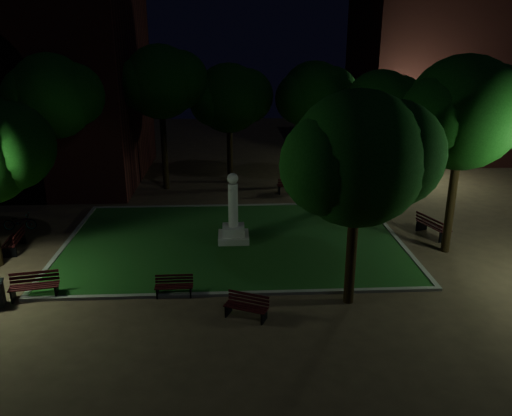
{
  "coord_description": "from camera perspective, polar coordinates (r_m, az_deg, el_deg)",
  "views": [
    {
      "loc": [
        -0.08,
        -19.36,
        8.87
      ],
      "look_at": [
        0.98,
        1.0,
        1.97
      ],
      "focal_mm": 35.0,
      "sensor_mm": 36.0,
      "label": 1
    }
  ],
  "objects": [
    {
      "name": "bench_near_right",
      "position": [
        17.02,
        -1.08,
        -11.24
      ],
      "size": [
        1.56,
        1.08,
        0.81
      ],
      "rotation": [
        0.0,
        0.0,
        -0.43
      ],
      "color": "black",
      "rests_on": "ground"
    },
    {
      "name": "building_far",
      "position": [
        43.41,
        22.29,
        13.57
      ],
      "size": [
        16.0,
        10.0,
        12.0
      ],
      "primitive_type": "cube",
      "color": "#4C1B18",
      "rests_on": "ground"
    },
    {
      "name": "bicycle",
      "position": [
        27.0,
        -25.39,
        -1.44
      ],
      "size": [
        1.6,
        0.66,
        0.82
      ],
      "primitive_type": "imported",
      "rotation": [
        0.0,
        0.0,
        1.64
      ],
      "color": "black",
      "rests_on": "ground"
    },
    {
      "name": "bench_left_side",
      "position": [
        24.46,
        -25.84,
        -3.4
      ],
      "size": [
        0.82,
        1.8,
        0.96
      ],
      "rotation": [
        0.0,
        0.0,
        -1.45
      ],
      "color": "black",
      "rests_on": "ground"
    },
    {
      "name": "lamppost_nw",
      "position": [
        32.69,
        -24.37,
        6.41
      ],
      "size": [
        1.18,
        0.28,
        4.0
      ],
      "color": "black",
      "rests_on": "ground"
    },
    {
      "name": "tree_ne",
      "position": [
        29.45,
        14.14,
        11.15
      ],
      "size": [
        5.04,
        4.11,
        7.35
      ],
      "color": "black",
      "rests_on": "ground"
    },
    {
      "name": "lawn",
      "position": [
        23.11,
        -2.57,
        -3.78
      ],
      "size": [
        15.0,
        10.0,
        0.08
      ],
      "primitive_type": "cube",
      "color": "#1D4D19",
      "rests_on": "ground"
    },
    {
      "name": "tree_nw",
      "position": [
        29.71,
        -21.72,
        11.88
      ],
      "size": [
        5.84,
        4.77,
        8.39
      ],
      "color": "black",
      "rests_on": "ground"
    },
    {
      "name": "bench_right_side",
      "position": [
        25.02,
        19.5,
        -2.03
      ],
      "size": [
        1.2,
        1.95,
        1.01
      ],
      "rotation": [
        0.0,
        0.0,
        1.9
      ],
      "color": "black",
      "rests_on": "ground"
    },
    {
      "name": "ground",
      "position": [
        21.3,
        -2.52,
        -5.94
      ],
      "size": [
        80.0,
        80.0,
        0.0
      ],
      "primitive_type": "plane",
      "color": "brown"
    },
    {
      "name": "monument",
      "position": [
        22.78,
        -2.61,
        -1.65
      ],
      "size": [
        1.4,
        1.4,
        3.2
      ],
      "color": "#AEA9A0",
      "rests_on": "lawn"
    },
    {
      "name": "tree_far_north",
      "position": [
        31.8,
        -2.94,
        12.41
      ],
      "size": [
        5.26,
        4.29,
        7.55
      ],
      "color": "black",
      "rests_on": "ground"
    },
    {
      "name": "tree_north_er",
      "position": [
        30.93,
        6.82,
        12.57
      ],
      "size": [
        5.07,
        4.14,
        7.71
      ],
      "color": "black",
      "rests_on": "ground"
    },
    {
      "name": "lamppost_ne",
      "position": [
        34.03,
        18.67,
        7.98
      ],
      "size": [
        1.18,
        0.28,
        4.44
      ],
      "color": "black",
      "rests_on": "ground"
    },
    {
      "name": "bench_near_left",
      "position": [
        18.6,
        -9.34,
        -8.82
      ],
      "size": [
        1.38,
        0.51,
        0.75
      ],
      "rotation": [
        0.0,
        0.0,
        0.02
      ],
      "color": "black",
      "rests_on": "ground"
    },
    {
      "name": "tree_se",
      "position": [
        16.55,
        11.88,
        5.5
      ],
      "size": [
        5.52,
        4.5,
        7.46
      ],
      "color": "black",
      "rests_on": "ground"
    },
    {
      "name": "tree_east",
      "position": [
        22.14,
        22.82,
        9.97
      ],
      "size": [
        5.69,
        4.64,
        8.38
      ],
      "color": "black",
      "rests_on": "ground"
    },
    {
      "name": "bench_far_side",
      "position": [
        30.26,
        4.14,
        2.52
      ],
      "size": [
        1.81,
        0.69,
        0.98
      ],
      "rotation": [
        0.0,
        0.0,
        3.18
      ],
      "color": "black",
      "rests_on": "ground"
    },
    {
      "name": "tree_north_wl",
      "position": [
        30.62,
        -10.7,
        13.95
      ],
      "size": [
        5.3,
        4.33,
        8.67
      ],
      "color": "black",
      "rests_on": "ground"
    },
    {
      "name": "bench_west_near",
      "position": [
        19.87,
        -23.98,
        -8.17
      ],
      "size": [
        1.76,
        0.88,
        0.93
      ],
      "rotation": [
        0.0,
        0.0,
        0.18
      ],
      "color": "black",
      "rests_on": "ground"
    },
    {
      "name": "lawn_kerb",
      "position": [
        23.11,
        -2.57,
        -3.74
      ],
      "size": [
        15.4,
        10.4,
        0.12
      ],
      "color": "slate",
      "rests_on": "ground"
    }
  ]
}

